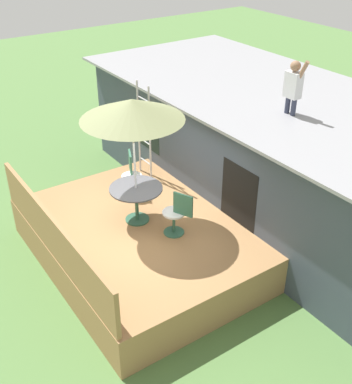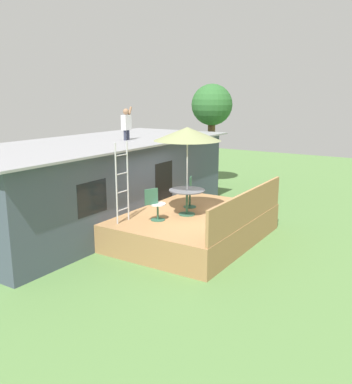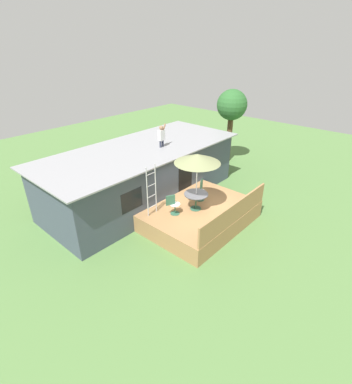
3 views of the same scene
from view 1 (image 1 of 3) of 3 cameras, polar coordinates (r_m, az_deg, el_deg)
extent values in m
plane|color=#567F42|center=(10.23, -3.72, -7.49)|extent=(40.00, 40.00, 0.00)
cube|color=#424C5B|center=(11.46, 11.68, 4.24)|extent=(10.00, 4.00, 2.66)
cube|color=#99999E|center=(10.94, 12.43, 10.62)|extent=(10.50, 4.50, 0.06)
cube|color=black|center=(11.94, -3.37, 7.14)|extent=(1.10, 0.03, 0.90)
cube|color=black|center=(9.76, 7.20, -2.23)|extent=(1.00, 0.03, 2.00)
cube|color=#A87A4C|center=(9.99, -3.80, -5.69)|extent=(4.83, 3.72, 0.80)
cube|color=#A87A4C|center=(8.91, -14.06, -5.05)|extent=(4.73, 0.08, 0.90)
cylinder|color=#33664C|center=(9.90, -4.50, -3.16)|extent=(0.48, 0.48, 0.03)
cylinder|color=#33664C|center=(9.71, -4.58, -1.42)|extent=(0.07, 0.07, 0.71)
cylinder|color=#4C4C51|center=(9.52, -4.67, 0.41)|extent=(1.04, 1.04, 0.03)
cylinder|color=silver|center=(9.29, -4.79, 2.92)|extent=(0.04, 0.04, 2.40)
cone|color=#8C9360|center=(8.82, -5.12, 9.53)|extent=(1.90, 1.90, 0.38)
cylinder|color=silver|center=(11.23, -4.34, 7.48)|extent=(0.04, 0.04, 2.20)
cylinder|color=silver|center=(10.85, -3.05, 6.66)|extent=(0.04, 0.04, 2.20)
cylinder|color=silver|center=(11.37, -3.58, 3.61)|extent=(0.48, 0.03, 0.03)
cylinder|color=silver|center=(11.15, -3.66, 5.90)|extent=(0.48, 0.03, 0.03)
cylinder|color=silver|center=(10.95, -3.75, 8.28)|extent=(0.48, 0.03, 0.03)
cylinder|color=silver|center=(10.76, -3.84, 10.73)|extent=(0.48, 0.03, 0.03)
cylinder|color=#33384C|center=(9.99, 12.83, 9.87)|extent=(0.10, 0.10, 0.34)
cylinder|color=#33384C|center=(9.89, 13.49, 9.57)|extent=(0.10, 0.10, 0.34)
cube|color=silver|center=(9.80, 13.45, 12.01)|extent=(0.32, 0.20, 0.50)
sphere|color=#997051|center=(9.70, 13.71, 14.02)|extent=(0.20, 0.20, 0.20)
cylinder|color=#997051|center=(9.60, 14.46, 13.38)|extent=(0.26, 0.08, 0.44)
cylinder|color=#33664C|center=(10.74, -5.05, -0.28)|extent=(0.40, 0.40, 0.02)
cylinder|color=#33664C|center=(10.62, -5.11, 0.74)|extent=(0.06, 0.06, 0.44)
cylinder|color=silver|center=(10.51, -5.16, 1.82)|extent=(0.44, 0.44, 0.04)
cube|color=#33664C|center=(10.57, -5.33, 3.48)|extent=(0.38, 0.20, 0.44)
cylinder|color=#33664C|center=(9.51, -0.25, -4.67)|extent=(0.40, 0.40, 0.02)
cylinder|color=#33664C|center=(9.39, -0.25, -3.58)|extent=(0.06, 0.06, 0.44)
cylinder|color=silver|center=(9.26, -0.26, -2.40)|extent=(0.44, 0.44, 0.04)
cube|color=#33664C|center=(9.04, 0.82, -1.48)|extent=(0.38, 0.20, 0.44)
camera|label=2|loc=(17.59, -42.89, 16.26)|focal=39.32mm
camera|label=3|loc=(16.18, -49.68, 24.97)|focal=27.14mm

